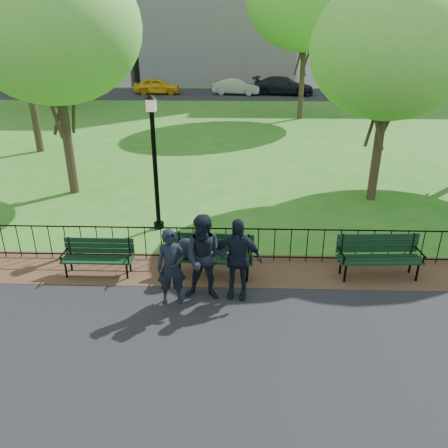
{
  "coord_description": "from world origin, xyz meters",
  "views": [
    {
      "loc": [
        0.47,
        -7.67,
        5.22
      ],
      "look_at": [
        0.17,
        1.5,
        1.22
      ],
      "focal_mm": 35.0,
      "sensor_mm": 36.0,
      "label": 1
    }
  ],
  "objects_px": {
    "park_bench_left_a": "(98,253)",
    "lamppost": "(155,159)",
    "sedan_silver": "(237,87)",
    "person_mid": "(205,258)",
    "park_bench_main": "(200,250)",
    "sedan_dark": "(283,86)",
    "person_right": "(237,259)",
    "tree_near_w": "(51,27)",
    "tree_far_w": "(42,12)",
    "taxi": "(157,86)",
    "person_left": "(171,267)",
    "tree_near_e": "(392,49)",
    "park_bench_right_a": "(379,252)"
  },
  "relations": [
    {
      "from": "sedan_silver",
      "to": "sedan_dark",
      "type": "xyz_separation_m",
      "value": [
        4.33,
        0.14,
        0.09
      ]
    },
    {
      "from": "park_bench_main",
      "to": "tree_near_w",
      "type": "height_order",
      "value": "tree_near_w"
    },
    {
      "from": "park_bench_main",
      "to": "sedan_dark",
      "type": "xyz_separation_m",
      "value": [
        4.98,
        33.43,
        0.14
      ]
    },
    {
      "from": "tree_near_e",
      "to": "person_mid",
      "type": "distance_m",
      "value": 9.07
    },
    {
      "from": "person_left",
      "to": "sedan_silver",
      "type": "bearing_deg",
      "value": 75.42
    },
    {
      "from": "tree_near_e",
      "to": "tree_far_w",
      "type": "xyz_separation_m",
      "value": [
        -18.69,
        19.75,
        1.89
      ]
    },
    {
      "from": "person_right",
      "to": "person_left",
      "type": "bearing_deg",
      "value": -159.81
    },
    {
      "from": "tree_near_w",
      "to": "person_mid",
      "type": "height_order",
      "value": "tree_near_w"
    },
    {
      "from": "tree_near_e",
      "to": "taxi",
      "type": "distance_m",
      "value": 30.96
    },
    {
      "from": "park_bench_right_a",
      "to": "person_left",
      "type": "relative_size",
      "value": 1.17
    },
    {
      "from": "park_bench_right_a",
      "to": "sedan_silver",
      "type": "height_order",
      "value": "sedan_silver"
    },
    {
      "from": "tree_near_e",
      "to": "person_mid",
      "type": "bearing_deg",
      "value": -129.65
    },
    {
      "from": "tree_near_e",
      "to": "person_left",
      "type": "xyz_separation_m",
      "value": [
        -5.93,
        -6.5,
        -3.96
      ]
    },
    {
      "from": "sedan_dark",
      "to": "tree_near_e",
      "type": "bearing_deg",
      "value": -165.46
    },
    {
      "from": "park_bench_main",
      "to": "park_bench_left_a",
      "type": "xyz_separation_m",
      "value": [
        -2.39,
        0.04,
        -0.14
      ]
    },
    {
      "from": "person_left",
      "to": "park_bench_main",
      "type": "bearing_deg",
      "value": 53.5
    },
    {
      "from": "park_bench_main",
      "to": "person_mid",
      "type": "distance_m",
      "value": 1.0
    },
    {
      "from": "tree_far_w",
      "to": "taxi",
      "type": "relative_size",
      "value": 2.25
    },
    {
      "from": "lamppost",
      "to": "tree_near_w",
      "type": "bearing_deg",
      "value": 139.52
    },
    {
      "from": "sedan_dark",
      "to": "park_bench_right_a",
      "type": "bearing_deg",
      "value": -167.87
    },
    {
      "from": "lamppost",
      "to": "person_mid",
      "type": "relative_size",
      "value": 2.0
    },
    {
      "from": "lamppost",
      "to": "tree_far_w",
      "type": "xyz_separation_m",
      "value": [
        -11.8,
        22.41,
        4.62
      ]
    },
    {
      "from": "park_bench_left_a",
      "to": "sedan_silver",
      "type": "relative_size",
      "value": 0.38
    },
    {
      "from": "park_bench_right_a",
      "to": "person_right",
      "type": "bearing_deg",
      "value": -166.5
    },
    {
      "from": "park_bench_left_a",
      "to": "person_mid",
      "type": "xyz_separation_m",
      "value": [
        2.59,
        -0.98,
        0.43
      ]
    },
    {
      "from": "tree_near_w",
      "to": "sedan_dark",
      "type": "xyz_separation_m",
      "value": [
        9.99,
        27.68,
        -4.61
      ]
    },
    {
      "from": "lamppost",
      "to": "park_bench_left_a",
      "type": "bearing_deg",
      "value": -109.47
    },
    {
      "from": "tree_far_w",
      "to": "person_left",
      "type": "relative_size",
      "value": 5.82
    },
    {
      "from": "person_left",
      "to": "park_bench_left_a",
      "type": "bearing_deg",
      "value": 135.83
    },
    {
      "from": "park_bench_right_a",
      "to": "taxi",
      "type": "bearing_deg",
      "value": 104.9
    },
    {
      "from": "tree_near_w",
      "to": "park_bench_left_a",
      "type": "bearing_deg",
      "value": -65.36
    },
    {
      "from": "person_left",
      "to": "person_mid",
      "type": "relative_size",
      "value": 0.87
    },
    {
      "from": "park_bench_left_a",
      "to": "tree_near_w",
      "type": "distance_m",
      "value": 7.97
    },
    {
      "from": "tree_near_w",
      "to": "sedan_dark",
      "type": "relative_size",
      "value": 1.41
    },
    {
      "from": "person_left",
      "to": "person_mid",
      "type": "height_order",
      "value": "person_mid"
    },
    {
      "from": "park_bench_left_a",
      "to": "person_left",
      "type": "distance_m",
      "value": 2.25
    },
    {
      "from": "lamppost",
      "to": "person_left",
      "type": "bearing_deg",
      "value": -76.04
    },
    {
      "from": "person_right",
      "to": "park_bench_right_a",
      "type": "bearing_deg",
      "value": 25.17
    },
    {
      "from": "park_bench_main",
      "to": "sedan_silver",
      "type": "xyz_separation_m",
      "value": [
        0.65,
        33.29,
        0.06
      ]
    },
    {
      "from": "lamppost",
      "to": "tree_near_e",
      "type": "xyz_separation_m",
      "value": [
        6.88,
        2.67,
        2.73
      ]
    },
    {
      "from": "sedan_dark",
      "to": "lamppost",
      "type": "bearing_deg",
      "value": -178.21
    },
    {
      "from": "taxi",
      "to": "sedan_dark",
      "type": "bearing_deg",
      "value": -90.52
    },
    {
      "from": "tree_near_e",
      "to": "taxi",
      "type": "bearing_deg",
      "value": 113.52
    },
    {
      "from": "park_bench_main",
      "to": "tree_near_e",
      "type": "relative_size",
      "value": 0.28
    },
    {
      "from": "person_right",
      "to": "sedan_silver",
      "type": "xyz_separation_m",
      "value": [
        -0.2,
        34.14,
        -0.18
      ]
    },
    {
      "from": "park_bench_main",
      "to": "sedan_dark",
      "type": "height_order",
      "value": "sedan_dark"
    },
    {
      "from": "park_bench_left_a",
      "to": "person_left",
      "type": "bearing_deg",
      "value": -31.5
    },
    {
      "from": "park_bench_left_a",
      "to": "lamppost",
      "type": "height_order",
      "value": "lamppost"
    },
    {
      "from": "park_bench_right_a",
      "to": "tree_far_w",
      "type": "height_order",
      "value": "tree_far_w"
    },
    {
      "from": "park_bench_main",
      "to": "tree_near_w",
      "type": "relative_size",
      "value": 0.24
    }
  ]
}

